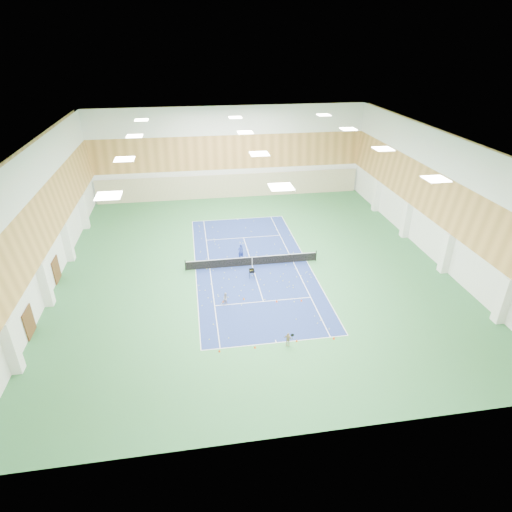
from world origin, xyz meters
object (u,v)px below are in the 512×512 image
at_px(child_court, 226,299).
at_px(ball_cart, 252,273).
at_px(coach, 241,251).
at_px(child_apron, 288,339).
at_px(tennis_net, 252,260).

relative_size(child_court, ball_cart, 1.31).
distance_m(coach, child_apron, 13.98).
relative_size(tennis_net, ball_cart, 14.74).
bearing_deg(child_court, ball_cart, 29.52).
bearing_deg(ball_cart, tennis_net, 82.09).
xyz_separation_m(child_court, child_apron, (3.90, -5.93, -0.02)).
bearing_deg(coach, tennis_net, 99.92).
height_order(coach, child_apron, coach).
bearing_deg(tennis_net, coach, 119.69).
height_order(coach, ball_cart, coach).
height_order(tennis_net, ball_cart, tennis_net).
bearing_deg(child_apron, tennis_net, 118.44).
distance_m(tennis_net, ball_cart, 2.33).
relative_size(tennis_net, child_apron, 11.70).
bearing_deg(child_apron, coach, 121.77).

